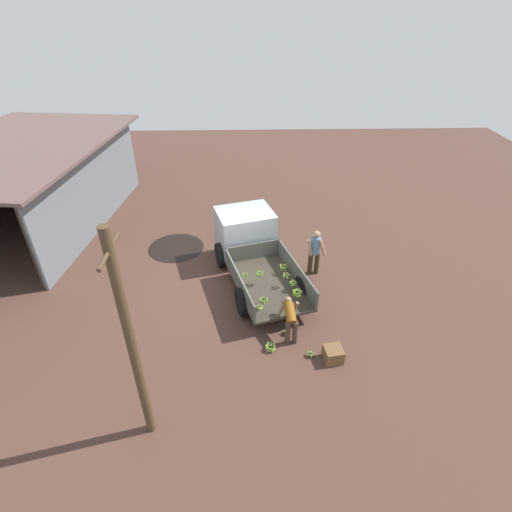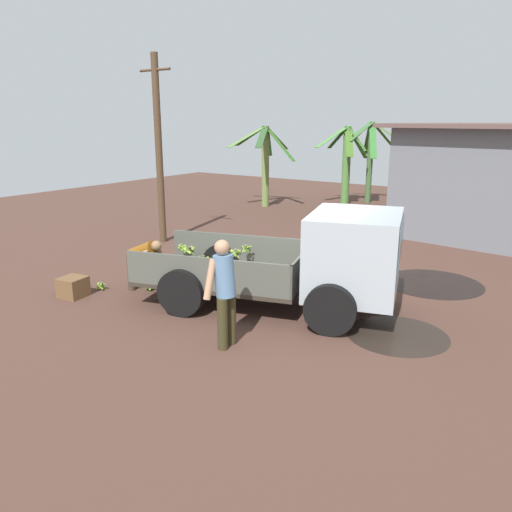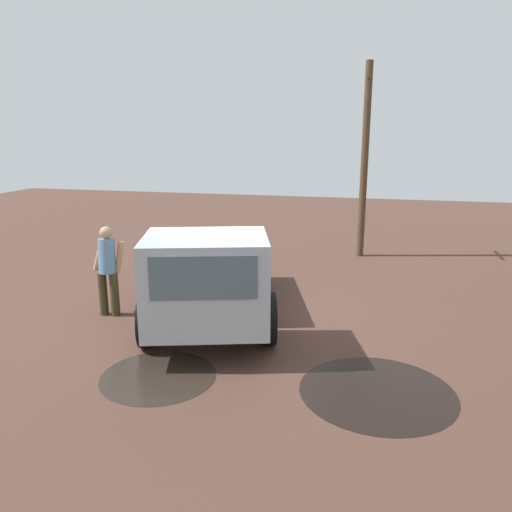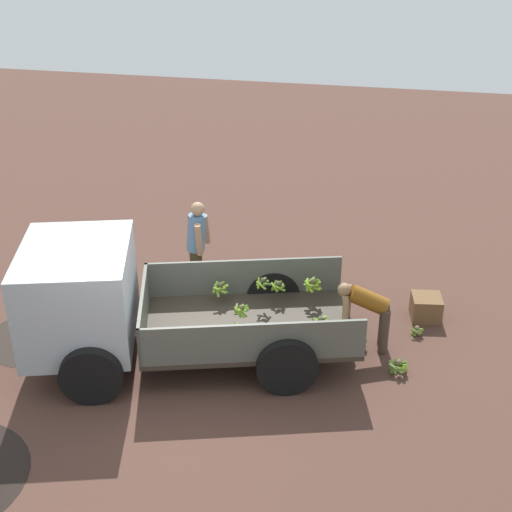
{
  "view_description": "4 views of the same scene",
  "coord_description": "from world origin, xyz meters",
  "px_view_note": "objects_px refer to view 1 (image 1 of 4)",
  "views": [
    {
      "loc": [
        -11.07,
        -0.15,
        8.24
      ],
      "look_at": [
        -0.97,
        -0.46,
        1.57
      ],
      "focal_mm": 28.0,
      "sensor_mm": 36.0,
      "label": 1
    },
    {
      "loc": [
        4.76,
        -8.23,
        3.48
      ],
      "look_at": [
        -0.08,
        -1.17,
        1.13
      ],
      "focal_mm": 35.0,
      "sensor_mm": 36.0,
      "label": 2
    },
    {
      "loc": [
        8.45,
        2.35,
        3.49
      ],
      "look_at": [
        0.03,
        0.35,
        1.29
      ],
      "focal_mm": 35.0,
      "sensor_mm": 36.0,
      "label": 3
    },
    {
      "loc": [
        -3.03,
        8.09,
        6.42
      ],
      "look_at": [
        -1.05,
        -1.32,
        1.45
      ],
      "focal_mm": 50.0,
      "sensor_mm": 36.0,
      "label": 4
    }
  ],
  "objects_px": {
    "utility_pole": "(132,344)",
    "banana_bunch_on_ground_0": "(310,354)",
    "person_foreground_visitor": "(315,250)",
    "cargo_truck": "(249,241)",
    "banana_bunch_on_ground_2": "(287,331)",
    "person_worker_loading": "(290,318)",
    "banana_bunch_on_ground_1": "(270,347)",
    "wooden_crate_0": "(333,354)"
  },
  "relations": [
    {
      "from": "banana_bunch_on_ground_1",
      "to": "wooden_crate_0",
      "type": "xyz_separation_m",
      "value": [
        -0.39,
        -1.65,
        0.08
      ]
    },
    {
      "from": "person_foreground_visitor",
      "to": "person_worker_loading",
      "type": "distance_m",
      "value": 3.26
    },
    {
      "from": "utility_pole",
      "to": "person_foreground_visitor",
      "type": "distance_m",
      "value": 7.6
    },
    {
      "from": "banana_bunch_on_ground_0",
      "to": "utility_pole",
      "type": "bearing_deg",
      "value": 117.45
    },
    {
      "from": "utility_pole",
      "to": "person_worker_loading",
      "type": "bearing_deg",
      "value": -50.5
    },
    {
      "from": "person_worker_loading",
      "to": "banana_bunch_on_ground_0",
      "type": "bearing_deg",
      "value": -152.55
    },
    {
      "from": "banana_bunch_on_ground_2",
      "to": "banana_bunch_on_ground_0",
      "type": "bearing_deg",
      "value": -147.27
    },
    {
      "from": "banana_bunch_on_ground_1",
      "to": "banana_bunch_on_ground_0",
      "type": "bearing_deg",
      "value": -103.75
    },
    {
      "from": "person_foreground_visitor",
      "to": "banana_bunch_on_ground_1",
      "type": "xyz_separation_m",
      "value": [
        -3.56,
        1.71,
        -0.84
      ]
    },
    {
      "from": "person_worker_loading",
      "to": "cargo_truck",
      "type": "bearing_deg",
      "value": 11.03
    },
    {
      "from": "cargo_truck",
      "to": "banana_bunch_on_ground_1",
      "type": "xyz_separation_m",
      "value": [
        -4.19,
        -0.5,
        -0.89
      ]
    },
    {
      "from": "banana_bunch_on_ground_2",
      "to": "person_worker_loading",
      "type": "bearing_deg",
      "value": -147.04
    },
    {
      "from": "banana_bunch_on_ground_2",
      "to": "wooden_crate_0",
      "type": "bearing_deg",
      "value": -131.27
    },
    {
      "from": "banana_bunch_on_ground_1",
      "to": "banana_bunch_on_ground_2",
      "type": "relative_size",
      "value": 1.39
    },
    {
      "from": "cargo_truck",
      "to": "person_foreground_visitor",
      "type": "relative_size",
      "value": 3.0
    },
    {
      "from": "utility_pole",
      "to": "person_foreground_visitor",
      "type": "xyz_separation_m",
      "value": [
        5.85,
        -4.54,
        -1.71
      ]
    },
    {
      "from": "cargo_truck",
      "to": "banana_bunch_on_ground_2",
      "type": "distance_m",
      "value": 3.83
    },
    {
      "from": "banana_bunch_on_ground_0",
      "to": "banana_bunch_on_ground_2",
      "type": "bearing_deg",
      "value": 32.73
    },
    {
      "from": "banana_bunch_on_ground_0",
      "to": "person_worker_loading",
      "type": "bearing_deg",
      "value": 32.7
    },
    {
      "from": "person_foreground_visitor",
      "to": "banana_bunch_on_ground_0",
      "type": "height_order",
      "value": "person_foreground_visitor"
    },
    {
      "from": "utility_pole",
      "to": "banana_bunch_on_ground_0",
      "type": "distance_m",
      "value": 5.09
    },
    {
      "from": "person_foreground_visitor",
      "to": "banana_bunch_on_ground_1",
      "type": "distance_m",
      "value": 4.04
    },
    {
      "from": "utility_pole",
      "to": "person_worker_loading",
      "type": "relative_size",
      "value": 4.66
    },
    {
      "from": "banana_bunch_on_ground_0",
      "to": "banana_bunch_on_ground_1",
      "type": "height_order",
      "value": "banana_bunch_on_ground_1"
    },
    {
      "from": "cargo_truck",
      "to": "wooden_crate_0",
      "type": "relative_size",
      "value": 10.78
    },
    {
      "from": "banana_bunch_on_ground_0",
      "to": "wooden_crate_0",
      "type": "bearing_deg",
      "value": -102.87
    },
    {
      "from": "utility_pole",
      "to": "person_worker_loading",
      "type": "xyz_separation_m",
      "value": [
        2.8,
        -3.4,
        -1.97
      ]
    },
    {
      "from": "cargo_truck",
      "to": "person_worker_loading",
      "type": "distance_m",
      "value": 3.84
    },
    {
      "from": "banana_bunch_on_ground_2",
      "to": "wooden_crate_0",
      "type": "xyz_separation_m",
      "value": [
        -1.0,
        -1.14,
        0.1
      ]
    },
    {
      "from": "person_worker_loading",
      "to": "banana_bunch_on_ground_2",
      "type": "relative_size",
      "value": 4.92
    },
    {
      "from": "banana_bunch_on_ground_2",
      "to": "banana_bunch_on_ground_1",
      "type": "bearing_deg",
      "value": 139.76
    },
    {
      "from": "banana_bunch_on_ground_1",
      "to": "banana_bunch_on_ground_2",
      "type": "height_order",
      "value": "banana_bunch_on_ground_1"
    },
    {
      "from": "cargo_truck",
      "to": "person_worker_loading",
      "type": "xyz_separation_m",
      "value": [
        -3.67,
        -1.07,
        -0.31
      ]
    },
    {
      "from": "banana_bunch_on_ground_0",
      "to": "banana_bunch_on_ground_2",
      "type": "height_order",
      "value": "banana_bunch_on_ground_0"
    },
    {
      "from": "banana_bunch_on_ground_2",
      "to": "person_foreground_visitor",
      "type": "bearing_deg",
      "value": -22.1
    },
    {
      "from": "person_foreground_visitor",
      "to": "cargo_truck",
      "type": "bearing_deg",
      "value": -109.71
    },
    {
      "from": "person_worker_loading",
      "to": "banana_bunch_on_ground_2",
      "type": "xyz_separation_m",
      "value": [
        0.09,
        0.06,
        -0.6
      ]
    },
    {
      "from": "banana_bunch_on_ground_0",
      "to": "banana_bunch_on_ground_2",
      "type": "distance_m",
      "value": 1.03
    },
    {
      "from": "person_foreground_visitor",
      "to": "banana_bunch_on_ground_2",
      "type": "relative_size",
      "value": 7.57
    },
    {
      "from": "utility_pole",
      "to": "banana_bunch_on_ground_1",
      "type": "height_order",
      "value": "utility_pole"
    },
    {
      "from": "cargo_truck",
      "to": "person_worker_loading",
      "type": "bearing_deg",
      "value": 179.91
    },
    {
      "from": "cargo_truck",
      "to": "person_foreground_visitor",
      "type": "height_order",
      "value": "cargo_truck"
    }
  ]
}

